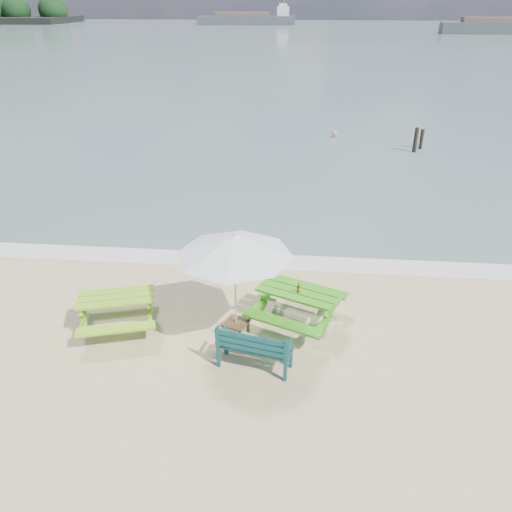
# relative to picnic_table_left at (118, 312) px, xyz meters

# --- Properties ---
(sea) EXTENTS (300.00, 300.00, 0.00)m
(sea) POSITION_rel_picnic_table_left_xyz_m (2.54, 83.71, -0.36)
(sea) COLOR slate
(sea) RESTS_ON ground
(foam_strip) EXTENTS (22.00, 0.90, 0.01)m
(foam_strip) POSITION_rel_picnic_table_left_xyz_m (2.54, 3.31, -0.36)
(foam_strip) COLOR silver
(foam_strip) RESTS_ON ground
(picnic_table_left) EXTENTS (2.04, 2.17, 0.77)m
(picnic_table_left) POSITION_rel_picnic_table_left_xyz_m (0.00, 0.00, 0.00)
(picnic_table_left) COLOR #76B21B
(picnic_table_left) RESTS_ON ground
(picnic_table_right) EXTENTS (2.33, 2.44, 0.82)m
(picnic_table_right) POSITION_rel_picnic_table_left_xyz_m (3.91, 0.52, 0.03)
(picnic_table_right) COLOR #349416
(picnic_table_right) RESTS_ON ground
(park_bench) EXTENTS (1.53, 0.80, 0.90)m
(park_bench) POSITION_rel_picnic_table_left_xyz_m (3.12, -1.08, -0.09)
(park_bench) COLOR #104042
(park_bench) RESTS_ON ground
(side_table) EXTENTS (0.61, 0.61, 0.31)m
(side_table) POSITION_rel_picnic_table_left_xyz_m (2.62, -0.05, -0.21)
(side_table) COLOR brown
(side_table) RESTS_ON ground
(patio_umbrella) EXTENTS (3.07, 3.07, 2.36)m
(patio_umbrella) POSITION_rel_picnic_table_left_xyz_m (2.62, -0.05, 1.77)
(patio_umbrella) COLOR silver
(patio_umbrella) RESTS_ON ground
(beer_bottle) EXTENTS (0.06, 0.06, 0.23)m
(beer_bottle) POSITION_rel_picnic_table_left_xyz_m (3.91, 0.45, 0.53)
(beer_bottle) COLOR brown
(beer_bottle) RESTS_ON picnic_table_right
(swimmer) EXTENTS (0.63, 0.44, 1.64)m
(swimmer) POSITION_rel_picnic_table_left_xyz_m (5.47, 17.28, -0.84)
(swimmer) COLOR tan
(swimmer) RESTS_ON ground
(mooring_pilings) EXTENTS (0.58, 0.78, 1.36)m
(mooring_pilings) POSITION_rel_picnic_table_left_xyz_m (9.26, 15.10, 0.07)
(mooring_pilings) COLOR black
(mooring_pilings) RESTS_ON ground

